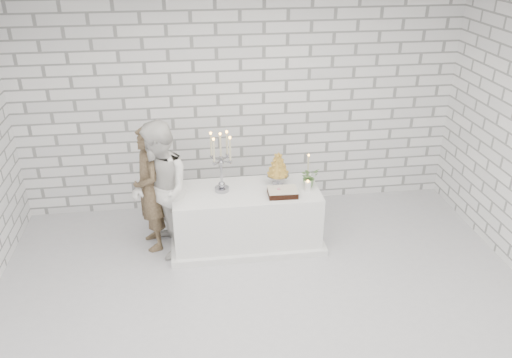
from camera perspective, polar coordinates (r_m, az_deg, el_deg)
name	(u,v)px	position (r m, az deg, el deg)	size (l,w,h in m)	color
ground	(269,315)	(5.63, 1.44, -14.75)	(6.00, 5.00, 0.01)	silver
ceiling	(273,22)	(4.30, 1.90, 16.98)	(6.00, 5.00, 0.01)	white
wall_back	(241,105)	(7.07, -1.67, 8.23)	(6.00, 0.01, 3.00)	white
cake_table	(246,217)	(6.54, -1.06, -4.19)	(1.80, 0.80, 0.75)	white
groom	(150,189)	(6.41, -11.64, -1.06)	(0.59, 0.38, 1.61)	#433424
bride	(160,191)	(6.23, -10.52, -1.29)	(0.83, 0.65, 1.70)	white
candelabra	(221,163)	(6.19, -3.88, 1.83)	(0.31, 0.31, 0.77)	#93939D
croquembouche	(278,168)	(6.41, 2.44, 1.17)	(0.29, 0.29, 0.45)	#A77924
chocolate_cake	(283,192)	(6.24, 2.96, -1.48)	(0.35, 0.25, 0.08)	black
pillar_candle	(308,186)	(6.36, 5.73, -0.78)	(0.08, 0.08, 0.12)	white
extra_taper	(308,167)	(6.62, 5.78, 1.29)	(0.06, 0.06, 0.32)	beige
flowers	(309,177)	(6.45, 5.90, 0.22)	(0.22, 0.19, 0.25)	#4A7740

